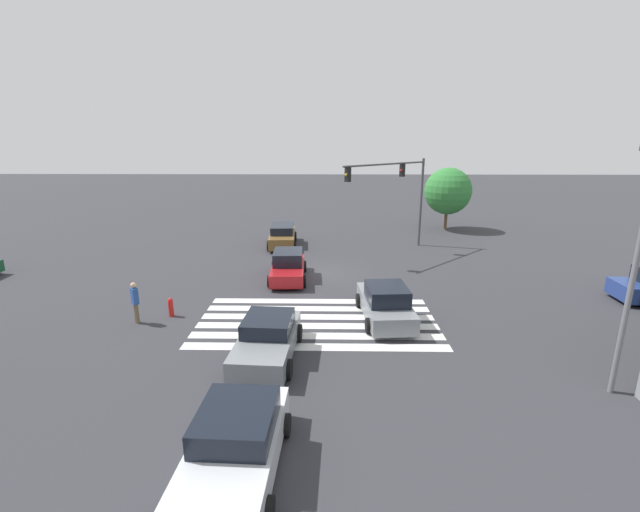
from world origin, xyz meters
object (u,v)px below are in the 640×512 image
object	(u,v)px
tree_corner_c	(448,191)
street_light_pole_a	(638,251)
fire_hydrant	(171,307)
car_0	(236,445)
car_6	(385,304)
car_3	(268,339)
car_1	(288,266)
pedestrian	(135,300)
car_2	(282,236)
traffic_signal_mast	(400,185)

from	to	relation	value
tree_corner_c	street_light_pole_a	bearing A→B (deg)	-93.42
fire_hydrant	car_0	bearing A→B (deg)	-62.24
car_0	car_6	world-z (taller)	car_6
car_3	tree_corner_c	distance (m)	26.23
car_1	pedestrian	distance (m)	8.54
car_0	pedestrian	size ratio (longest dim) A/B	2.45
street_light_pole_a	fire_hydrant	distance (m)	17.19
car_2	car_3	size ratio (longest dim) A/B	1.10
car_1	tree_corner_c	world-z (taller)	tree_corner_c
car_0	car_2	bearing A→B (deg)	-174.62
car_3	fire_hydrant	xyz separation A→B (m)	(-4.77, 3.57, -0.25)
traffic_signal_mast	car_0	world-z (taller)	traffic_signal_mast
traffic_signal_mast	pedestrian	bearing A→B (deg)	-1.38
tree_corner_c	fire_hydrant	distance (m)	26.08
car_0	traffic_signal_mast	bearing A→B (deg)	163.58
car_1	car_6	bearing A→B (deg)	37.87
car_0	car_1	distance (m)	14.49
car_1	street_light_pole_a	xyz separation A→B (m)	(11.01, -11.06, 3.81)
traffic_signal_mast	tree_corner_c	xyz separation A→B (m)	(5.40, 7.73, -1.31)
traffic_signal_mast	car_0	size ratio (longest dim) A/B	1.42
car_1	traffic_signal_mast	bearing A→B (deg)	128.91
car_0	car_1	world-z (taller)	car_1
pedestrian	tree_corner_c	world-z (taller)	tree_corner_c
tree_corner_c	fire_hydrant	world-z (taller)	tree_corner_c
tree_corner_c	pedestrian	bearing A→B (deg)	-132.44
car_6	tree_corner_c	world-z (taller)	tree_corner_c
traffic_signal_mast	tree_corner_c	bearing A→B (deg)	-169.91
car_2	street_light_pole_a	bearing A→B (deg)	29.55
car_0	street_light_pole_a	bearing A→B (deg)	109.77
fire_hydrant	pedestrian	bearing A→B (deg)	-148.04
car_2	pedestrian	size ratio (longest dim) A/B	2.73
traffic_signal_mast	fire_hydrant	bearing A→B (deg)	-0.40
car_3	car_6	distance (m)	5.76
street_light_pole_a	car_3	bearing A→B (deg)	169.27
car_1	street_light_pole_a	size ratio (longest dim) A/B	0.60
car_2	car_6	distance (m)	14.61
traffic_signal_mast	car_1	distance (m)	10.24
pedestrian	tree_corner_c	size ratio (longest dim) A/B	0.34
tree_corner_c	car_2	bearing A→B (deg)	-155.68
traffic_signal_mast	street_light_pole_a	world-z (taller)	street_light_pole_a
car_1	car_2	size ratio (longest dim) A/B	0.91
car_3	pedestrian	size ratio (longest dim) A/B	2.48
tree_corner_c	car_3	bearing A→B (deg)	-118.45
car_3	fire_hydrant	world-z (taller)	car_3
pedestrian	tree_corner_c	distance (m)	27.37
car_2	car_3	distance (m)	16.84
car_1	car_2	world-z (taller)	car_1
car_2	tree_corner_c	distance (m)	15.16
car_6	pedestrian	xyz separation A→B (m)	(-10.62, -0.58, 0.31)
car_0	fire_hydrant	bearing A→B (deg)	-149.90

